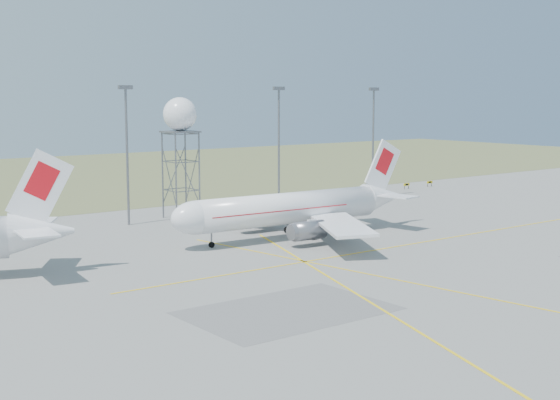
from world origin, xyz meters
TOP-DOWN VIEW (x-y plane):
  - grass_strip at (0.00, 140.00)m, footprint 400.00×120.00m
  - mast_b at (-10.00, 66.00)m, footprint 2.20×0.50m
  - mast_c at (18.00, 66.00)m, footprint 2.20×0.50m
  - mast_d at (40.00, 66.00)m, footprint 2.20×0.50m
  - taxi_sign_near at (55.60, 72.00)m, footprint 1.60×0.17m
  - taxi_sign_far at (62.60, 72.00)m, footprint 1.60×0.17m
  - airliner_main at (2.57, 43.11)m, footprint 37.59×36.50m
  - radar_tower at (-0.52, 66.84)m, footprint 5.19×5.19m

SIDE VIEW (x-z plane):
  - grass_strip at x=0.00m, z-range 0.00..0.03m
  - taxi_sign_near at x=55.60m, z-range 0.29..1.49m
  - taxi_sign_far at x=62.60m, z-range 0.29..1.49m
  - airliner_main at x=2.57m, z-range -2.47..10.31m
  - radar_tower at x=-0.52m, z-range 1.15..19.92m
  - mast_b at x=-10.00m, z-range 1.82..22.32m
  - mast_c at x=18.00m, z-range 1.82..22.32m
  - mast_d at x=40.00m, z-range 1.82..22.32m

